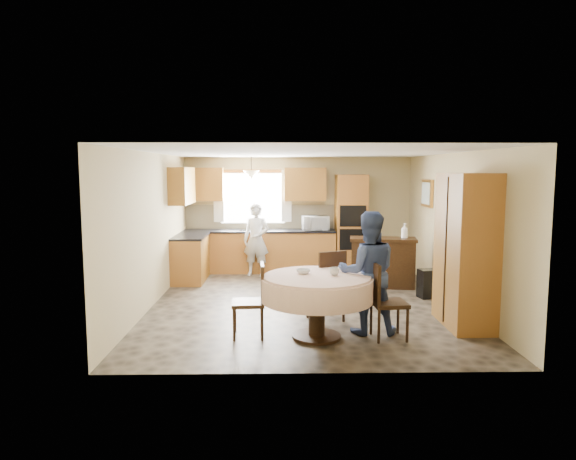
% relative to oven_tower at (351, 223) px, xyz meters
% --- Properties ---
extents(floor, '(5.00, 6.00, 0.01)m').
position_rel_oven_tower_xyz_m(floor, '(-1.15, -2.69, -1.06)').
color(floor, brown).
rests_on(floor, ground).
extents(ceiling, '(5.00, 6.00, 0.01)m').
position_rel_oven_tower_xyz_m(ceiling, '(-1.15, -2.69, 1.44)').
color(ceiling, white).
rests_on(ceiling, wall_back).
extents(wall_back, '(5.00, 0.02, 2.50)m').
position_rel_oven_tower_xyz_m(wall_back, '(-1.15, 0.31, 0.19)').
color(wall_back, tan).
rests_on(wall_back, floor).
extents(wall_front, '(5.00, 0.02, 2.50)m').
position_rel_oven_tower_xyz_m(wall_front, '(-1.15, -5.69, 0.19)').
color(wall_front, tan).
rests_on(wall_front, floor).
extents(wall_left, '(0.02, 6.00, 2.50)m').
position_rel_oven_tower_xyz_m(wall_left, '(-3.65, -2.69, 0.19)').
color(wall_left, tan).
rests_on(wall_left, floor).
extents(wall_right, '(0.02, 6.00, 2.50)m').
position_rel_oven_tower_xyz_m(wall_right, '(1.35, -2.69, 0.19)').
color(wall_right, tan).
rests_on(wall_right, floor).
extents(window, '(1.40, 0.03, 1.10)m').
position_rel_oven_tower_xyz_m(window, '(-2.15, 0.29, 0.54)').
color(window, white).
rests_on(window, wall_back).
extents(curtain_left, '(0.22, 0.02, 1.15)m').
position_rel_oven_tower_xyz_m(curtain_left, '(-2.90, 0.24, 0.59)').
color(curtain_left, white).
rests_on(curtain_left, wall_back).
extents(curtain_right, '(0.22, 0.02, 1.15)m').
position_rel_oven_tower_xyz_m(curtain_right, '(-1.40, 0.24, 0.59)').
color(curtain_right, white).
rests_on(curtain_right, wall_back).
extents(base_cab_back, '(3.30, 0.60, 0.88)m').
position_rel_oven_tower_xyz_m(base_cab_back, '(-2.00, 0.01, -0.62)').
color(base_cab_back, '#C57334').
rests_on(base_cab_back, floor).
extents(counter_back, '(3.30, 0.64, 0.04)m').
position_rel_oven_tower_xyz_m(counter_back, '(-2.00, 0.01, -0.16)').
color(counter_back, black).
rests_on(counter_back, base_cab_back).
extents(base_cab_left, '(0.60, 1.20, 0.88)m').
position_rel_oven_tower_xyz_m(base_cab_left, '(-3.35, -0.89, -0.62)').
color(base_cab_left, '#C57334').
rests_on(base_cab_left, floor).
extents(counter_left, '(0.64, 1.20, 0.04)m').
position_rel_oven_tower_xyz_m(counter_left, '(-3.35, -0.89, -0.16)').
color(counter_left, black).
rests_on(counter_left, base_cab_left).
extents(backsplash, '(3.30, 0.02, 0.55)m').
position_rel_oven_tower_xyz_m(backsplash, '(-2.00, 0.30, 0.12)').
color(backsplash, beige).
rests_on(backsplash, wall_back).
extents(wall_cab_left, '(0.85, 0.33, 0.72)m').
position_rel_oven_tower_xyz_m(wall_cab_left, '(-3.20, 0.15, 0.85)').
color(wall_cab_left, '#A47529').
rests_on(wall_cab_left, wall_back).
extents(wall_cab_right, '(0.90, 0.33, 0.72)m').
position_rel_oven_tower_xyz_m(wall_cab_right, '(-1.00, 0.15, 0.85)').
color(wall_cab_right, '#A47529').
rests_on(wall_cab_right, wall_back).
extents(wall_cab_side, '(0.33, 1.20, 0.72)m').
position_rel_oven_tower_xyz_m(wall_cab_side, '(-3.48, -0.89, 0.85)').
color(wall_cab_side, '#A47529').
rests_on(wall_cab_side, wall_left).
extents(oven_tower, '(0.66, 0.62, 2.12)m').
position_rel_oven_tower_xyz_m(oven_tower, '(0.00, 0.00, 0.00)').
color(oven_tower, '#C57334').
rests_on(oven_tower, floor).
extents(oven_upper, '(0.56, 0.01, 0.45)m').
position_rel_oven_tower_xyz_m(oven_upper, '(0.00, -0.31, 0.19)').
color(oven_upper, black).
rests_on(oven_upper, oven_tower).
extents(oven_lower, '(0.56, 0.01, 0.45)m').
position_rel_oven_tower_xyz_m(oven_lower, '(0.00, -0.31, -0.31)').
color(oven_lower, black).
rests_on(oven_lower, oven_tower).
extents(pendant, '(0.36, 0.36, 0.18)m').
position_rel_oven_tower_xyz_m(pendant, '(-2.15, -0.19, 1.06)').
color(pendant, beige).
rests_on(pendant, ceiling).
extents(sideboard, '(1.30, 0.69, 0.88)m').
position_rel_oven_tower_xyz_m(sideboard, '(0.40, -1.50, -0.62)').
color(sideboard, '#33200E').
rests_on(sideboard, floor).
extents(space_heater, '(0.41, 0.33, 0.50)m').
position_rel_oven_tower_xyz_m(space_heater, '(1.05, -2.37, -0.81)').
color(space_heater, black).
rests_on(space_heater, floor).
extents(cupboard, '(0.57, 1.14, 2.18)m').
position_rel_oven_tower_xyz_m(cupboard, '(1.07, -3.97, 0.03)').
color(cupboard, '#C57334').
rests_on(cupboard, floor).
extents(dining_table, '(1.47, 1.47, 0.84)m').
position_rel_oven_tower_xyz_m(dining_table, '(-1.08, -4.49, -0.40)').
color(dining_table, '#33200E').
rests_on(dining_table, floor).
extents(chair_left, '(0.45, 0.45, 0.98)m').
position_rel_oven_tower_xyz_m(chair_left, '(-1.91, -4.41, -0.52)').
color(chair_left, '#33200E').
rests_on(chair_left, floor).
extents(chair_back, '(0.60, 0.60, 1.06)m').
position_rel_oven_tower_xyz_m(chair_back, '(-0.85, -3.75, -0.47)').
color(chair_back, '#33200E').
rests_on(chair_back, floor).
extents(chair_right, '(0.48, 0.48, 1.01)m').
position_rel_oven_tower_xyz_m(chair_right, '(-0.21, -4.53, -0.50)').
color(chair_right, '#33200E').
rests_on(chair_right, floor).
extents(framed_picture, '(0.06, 0.64, 0.53)m').
position_rel_oven_tower_xyz_m(framed_picture, '(1.32, -1.15, 0.71)').
color(framed_picture, '#C5873A').
rests_on(framed_picture, wall_right).
extents(microwave, '(0.60, 0.43, 0.31)m').
position_rel_oven_tower_xyz_m(microwave, '(-0.78, -0.04, 0.02)').
color(microwave, silver).
rests_on(microwave, counter_back).
extents(person_sink, '(0.63, 0.49, 1.53)m').
position_rel_oven_tower_xyz_m(person_sink, '(-2.05, -0.41, -0.30)').
color(person_sink, silver).
rests_on(person_sink, floor).
extents(person_dining, '(0.83, 0.66, 1.67)m').
position_rel_oven_tower_xyz_m(person_dining, '(-0.37, -4.27, -0.22)').
color(person_dining, navy).
rests_on(person_dining, floor).
extents(bowl_sideboard, '(0.27, 0.27, 0.05)m').
position_rel_oven_tower_xyz_m(bowl_sideboard, '(0.00, -1.50, -0.15)').
color(bowl_sideboard, '#B2B2B2').
rests_on(bowl_sideboard, sideboard).
extents(bottle_sideboard, '(0.16, 0.16, 0.33)m').
position_rel_oven_tower_xyz_m(bottle_sideboard, '(0.81, -1.50, -0.01)').
color(bottle_sideboard, silver).
rests_on(bottle_sideboard, sideboard).
extents(cup_table, '(0.16, 0.16, 0.10)m').
position_rel_oven_tower_xyz_m(cup_table, '(-0.85, -4.48, -0.17)').
color(cup_table, '#B2B2B2').
rests_on(cup_table, dining_table).
extents(bowl_table, '(0.25, 0.25, 0.06)m').
position_rel_oven_tower_xyz_m(bowl_table, '(-1.25, -4.35, -0.19)').
color(bowl_table, '#B2B2B2').
rests_on(bowl_table, dining_table).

